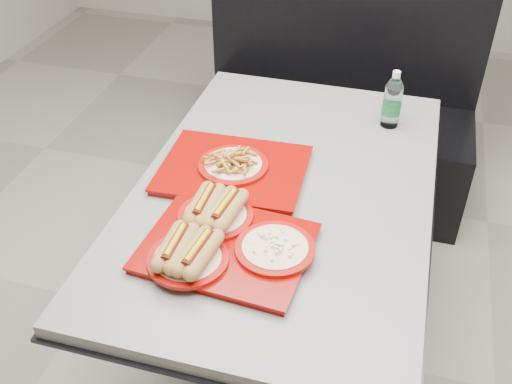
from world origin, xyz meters
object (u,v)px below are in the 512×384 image
(booth_bench, at_px, (334,113))
(tray_far, at_px, (233,167))
(tray_near, at_px, (221,239))
(water_bottle, at_px, (392,103))
(diner_table, at_px, (283,227))

(booth_bench, distance_m, tray_far, 1.15)
(tray_near, distance_m, tray_far, 0.35)
(tray_near, height_order, water_bottle, water_bottle)
(booth_bench, height_order, tray_far, booth_bench)
(booth_bench, xyz_separation_m, tray_near, (-0.10, -1.42, 0.38))
(booth_bench, distance_m, water_bottle, 0.82)
(tray_near, xyz_separation_m, tray_far, (-0.07, 0.35, -0.01))
(booth_bench, height_order, water_bottle, booth_bench)
(tray_far, bearing_deg, water_bottle, 44.04)
(diner_table, distance_m, tray_far, 0.26)
(booth_bench, bearing_deg, tray_near, -94.09)
(diner_table, height_order, tray_far, tray_far)
(diner_table, xyz_separation_m, tray_near, (-0.10, -0.32, 0.20))
(tray_near, xyz_separation_m, water_bottle, (0.38, 0.78, 0.06))
(tray_far, xyz_separation_m, water_bottle, (0.45, 0.44, 0.06))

